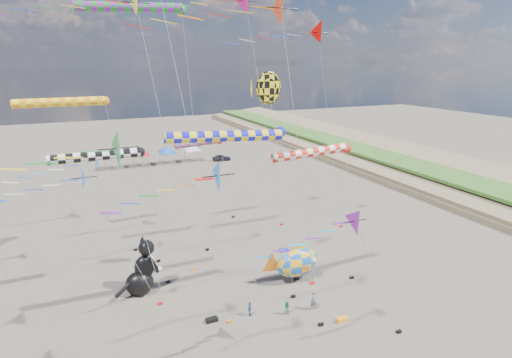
{
  "coord_description": "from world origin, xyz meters",
  "views": [
    {
      "loc": [
        -11.23,
        -15.6,
        18.85
      ],
      "look_at": [
        1.19,
        12.0,
        10.01
      ],
      "focal_mm": 28.0,
      "sensor_mm": 36.0,
      "label": 1
    }
  ],
  "objects": [
    {
      "name": "delta_kite_6",
      "position": [
        3.11,
        2.63,
        9.12
      ],
      "size": [
        10.74,
        1.88,
        10.41
      ],
      "color": "purple",
      "rests_on": "ground"
    },
    {
      "name": "child_green",
      "position": [
        1.98,
        7.87,
        0.58
      ],
      "size": [
        0.7,
        0.66,
        1.15
      ],
      "primitive_type": "imported",
      "rotation": [
        0.0,
        0.0,
        -0.55
      ],
      "color": "#238D4D",
      "rests_on": "ground"
    },
    {
      "name": "kite_bag_1",
      "position": [
        5.4,
        5.45,
        0.15
      ],
      "size": [
        0.9,
        0.44,
        0.3
      ],
      "primitive_type": "cube",
      "color": "orange",
      "rests_on": "ground"
    },
    {
      "name": "delta_kite_3",
      "position": [
        10.83,
        20.42,
        21.51
      ],
      "size": [
        13.71,
        2.48,
        23.04
      ],
      "color": "red",
      "rests_on": "ground"
    },
    {
      "name": "delta_kite_0",
      "position": [
        -7.18,
        17.62,
        22.88
      ],
      "size": [
        12.53,
        2.4,
        24.38
      ],
      "color": "#ECFA19",
      "rests_on": "ground"
    },
    {
      "name": "delta_kite_8",
      "position": [
        -10.21,
        20.67,
        10.13
      ],
      "size": [
        10.83,
        1.98,
        11.46
      ],
      "color": "#0C84E0",
      "rests_on": "ground"
    },
    {
      "name": "windsock_2",
      "position": [
        5.49,
        10.24,
        12.09
      ],
      "size": [
        8.36,
        0.76,
        12.54
      ],
      "color": "red",
      "rests_on": "ground"
    },
    {
      "name": "delta_kite_7",
      "position": [
        -1.41,
        5.66,
        21.41
      ],
      "size": [
        11.85,
        2.25,
        22.85
      ],
      "color": "#FF3914",
      "rests_on": "ground"
    },
    {
      "name": "windsock_0",
      "position": [
        -1.65,
        9.76,
        13.99
      ],
      "size": [
        10.04,
        0.81,
        14.45
      ],
      "color": "#1314BF",
      "rests_on": "ground"
    },
    {
      "name": "windsock_1",
      "position": [
        1.62,
        28.54,
        9.84
      ],
      "size": [
        7.09,
        0.71,
        10.27
      ],
      "color": "red",
      "rests_on": "ground"
    },
    {
      "name": "person_adult",
      "position": [
        4.22,
        7.62,
        0.84
      ],
      "size": [
        0.64,
        0.45,
        1.68
      ],
      "primitive_type": "imported",
      "rotation": [
        0.0,
        0.0,
        0.08
      ],
      "color": "slate",
      "rests_on": "ground"
    },
    {
      "name": "windsock_4",
      "position": [
        -9.84,
        16.35,
        11.99
      ],
      "size": [
        8.3,
        0.79,
        12.44
      ],
      "color": "black",
      "rests_on": "ground"
    },
    {
      "name": "delta_kite_4",
      "position": [
        -5.65,
        3.32,
        12.97
      ],
      "size": [
        9.92,
        1.98,
        14.27
      ],
      "color": "blue",
      "rests_on": "ground"
    },
    {
      "name": "child_blue",
      "position": [
        -0.7,
        8.97,
        0.58
      ],
      "size": [
        0.57,
        0.73,
        1.16
      ],
      "primitive_type": "imported",
      "rotation": [
        0.0,
        0.0,
        1.07
      ],
      "color": "#244C9C",
      "rests_on": "ground"
    },
    {
      "name": "kite_bag_3",
      "position": [
        6.82,
        17.59,
        0.15
      ],
      "size": [
        0.9,
        0.44,
        0.3
      ],
      "primitive_type": "cube",
      "color": "#1536D4",
      "rests_on": "ground"
    },
    {
      "name": "parked_car",
      "position": [
        14.35,
        58.0,
        0.62
      ],
      "size": [
        3.74,
        1.76,
        1.24
      ],
      "primitive_type": "imported",
      "rotation": [
        0.0,
        0.0,
        1.49
      ],
      "color": "#26262D",
      "rests_on": "ground"
    },
    {
      "name": "windsock_3",
      "position": [
        -11.97,
        24.1,
        15.43
      ],
      "size": [
        9.18,
        0.85,
        15.92
      ],
      "color": "orange",
      "rests_on": "ground"
    },
    {
      "name": "delta_kite_9",
      "position": [
        5.11,
        23.87,
        24.73
      ],
      "size": [
        14.75,
        3.12,
        26.5
      ],
      "color": "#E01570",
      "rests_on": "ground"
    },
    {
      "name": "kite_bag_0",
      "position": [
        -3.62,
        9.47,
        0.15
      ],
      "size": [
        0.9,
        0.44,
        0.3
      ],
      "primitive_type": "cube",
      "color": "black",
      "rests_on": "ground"
    },
    {
      "name": "tent_row",
      "position": [
        1.5,
        60.0,
        3.15
      ],
      "size": [
        19.2,
        4.2,
        3.8
      ],
      "color": "white",
      "rests_on": "ground"
    },
    {
      "name": "delta_kite_1",
      "position": [
        -11.3,
        13.31,
        11.22
      ],
      "size": [
        9.89,
        1.83,
        12.51
      ],
      "color": "blue",
      "rests_on": "ground"
    },
    {
      "name": "angelfish_kite",
      "position": [
        3.06,
        14.08,
        16.75
      ],
      "size": [
        3.74,
        3.02,
        18.21
      ],
      "color": "yellow",
      "rests_on": "ground"
    },
    {
      "name": "fish_inflatable",
      "position": [
        5.13,
        11.91,
        1.86
      ],
      "size": [
        5.45,
        2.44,
        3.92
      ],
      "color": "blue",
      "rests_on": "ground"
    },
    {
      "name": "cat_inflatable",
      "position": [
        -7.67,
        15.76,
        2.43
      ],
      "size": [
        4.0,
        2.99,
        4.85
      ],
      "primitive_type": null,
      "rotation": [
        0.0,
        0.0,
        0.37
      ],
      "color": "black",
      "rests_on": "ground"
    },
    {
      "name": "windsock_5",
      "position": [
        -5.67,
        21.06,
        23.16
      ],
      "size": [
        10.29,
        0.87,
        23.68
      ],
      "color": "#178124",
      "rests_on": "ground"
    },
    {
      "name": "delta_kite_5",
      "position": [
        -10.09,
        6.14,
        14.15
      ],
      "size": [
        10.78,
        2.43,
        15.64
      ],
      "color": "#1E882D",
      "rests_on": "ground"
    }
  ]
}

